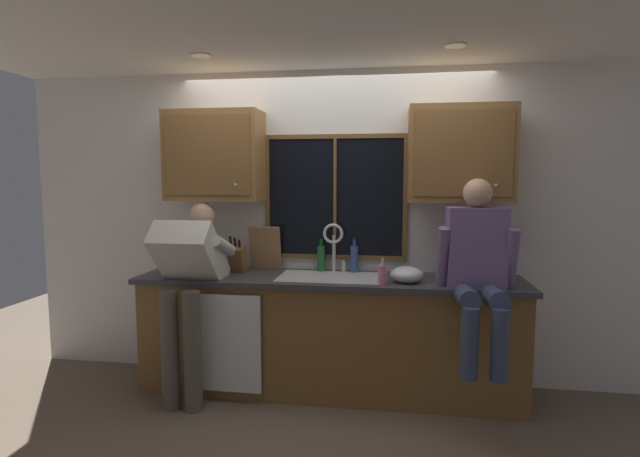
% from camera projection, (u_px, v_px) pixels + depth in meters
% --- Properties ---
extents(back_wall, '(5.31, 0.12, 2.55)m').
position_uv_depth(back_wall, '(334.00, 227.00, 4.09)').
color(back_wall, silver).
rests_on(back_wall, floor).
extents(ceiling_downlight_left, '(0.14, 0.14, 0.01)m').
position_uv_depth(ceiling_downlight_left, '(201.00, 55.00, 3.43)').
color(ceiling_downlight_left, '#FFEAB2').
extents(ceiling_downlight_right, '(0.14, 0.14, 0.01)m').
position_uv_depth(ceiling_downlight_right, '(455.00, 46.00, 3.18)').
color(ceiling_downlight_right, '#FFEAB2').
extents(window_glass, '(1.10, 0.02, 0.95)m').
position_uv_depth(window_glass, '(335.00, 197.00, 3.99)').
color(window_glass, black).
extents(window_frame_top, '(1.17, 0.02, 0.04)m').
position_uv_depth(window_frame_top, '(335.00, 136.00, 3.93)').
color(window_frame_top, brown).
extents(window_frame_bottom, '(1.17, 0.02, 0.04)m').
position_uv_depth(window_frame_bottom, '(335.00, 257.00, 4.03)').
color(window_frame_bottom, brown).
extents(window_frame_left, '(0.03, 0.02, 0.95)m').
position_uv_depth(window_frame_left, '(268.00, 197.00, 4.07)').
color(window_frame_left, brown).
extents(window_frame_right, '(0.03, 0.02, 0.95)m').
position_uv_depth(window_frame_right, '(405.00, 198.00, 3.90)').
color(window_frame_right, brown).
extents(window_mullion_center, '(0.02, 0.02, 0.95)m').
position_uv_depth(window_mullion_center, '(335.00, 197.00, 3.98)').
color(window_mullion_center, brown).
extents(lower_cabinet_run, '(2.91, 0.58, 0.88)m').
position_uv_depth(lower_cabinet_run, '(329.00, 337.00, 3.83)').
color(lower_cabinet_run, brown).
rests_on(lower_cabinet_run, floor).
extents(countertop, '(2.97, 0.62, 0.04)m').
position_uv_depth(countertop, '(328.00, 280.00, 3.76)').
color(countertop, '#38383D').
rests_on(countertop, lower_cabinet_run).
extents(dishwasher_front, '(0.60, 0.02, 0.74)m').
position_uv_depth(dishwasher_front, '(222.00, 343.00, 3.63)').
color(dishwasher_front, white).
extents(upper_cabinet_left, '(0.77, 0.36, 0.72)m').
position_uv_depth(upper_cabinet_left, '(215.00, 156.00, 3.94)').
color(upper_cabinet_left, olive).
extents(upper_cabinet_right, '(0.77, 0.36, 0.72)m').
position_uv_depth(upper_cabinet_right, '(460.00, 154.00, 3.65)').
color(upper_cabinet_right, olive).
extents(sink, '(0.80, 0.46, 0.21)m').
position_uv_depth(sink, '(330.00, 289.00, 3.78)').
color(sink, '#B7B7BC').
rests_on(sink, lower_cabinet_run).
extents(faucet, '(0.18, 0.09, 0.40)m').
position_uv_depth(faucet, '(334.00, 242.00, 3.92)').
color(faucet, silver).
rests_on(faucet, countertop).
extents(person_standing, '(0.53, 0.72, 1.49)m').
position_uv_depth(person_standing, '(190.00, 278.00, 3.64)').
color(person_standing, '#595147').
rests_on(person_standing, floor).
extents(person_sitting_on_counter, '(0.54, 0.61, 1.26)m').
position_uv_depth(person_sitting_on_counter, '(478.00, 263.00, 3.33)').
color(person_sitting_on_counter, '#384260').
rests_on(person_sitting_on_counter, countertop).
extents(knife_block, '(0.12, 0.18, 0.32)m').
position_uv_depth(knife_block, '(237.00, 259.00, 3.96)').
color(knife_block, brown).
rests_on(knife_block, countertop).
extents(cutting_board, '(0.26, 0.10, 0.37)m').
position_uv_depth(cutting_board, '(265.00, 248.00, 4.04)').
color(cutting_board, '#997047').
rests_on(cutting_board, countertop).
extents(mixing_bowl, '(0.24, 0.24, 0.12)m').
position_uv_depth(mixing_bowl, '(407.00, 275.00, 3.58)').
color(mixing_bowl, silver).
rests_on(mixing_bowl, countertop).
extents(soap_dispenser, '(0.06, 0.07, 0.19)m').
position_uv_depth(soap_dispenser, '(382.00, 274.00, 3.50)').
color(soap_dispenser, pink).
rests_on(soap_dispenser, countertop).
extents(bottle_green_glass, '(0.07, 0.07, 0.27)m').
position_uv_depth(bottle_green_glass, '(321.00, 258.00, 4.00)').
color(bottle_green_glass, '#1E592D').
rests_on(bottle_green_glass, countertop).
extents(bottle_tall_clear, '(0.06, 0.06, 0.28)m').
position_uv_depth(bottle_tall_clear, '(354.00, 258.00, 3.95)').
color(bottle_tall_clear, '#334C8C').
rests_on(bottle_tall_clear, countertop).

